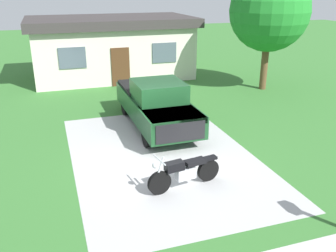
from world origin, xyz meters
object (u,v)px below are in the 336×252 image
object	(u,v)px
shade_tree	(270,11)
neighbor_house	(112,47)
pickup_truck	(155,103)
motorcycle	(184,172)

from	to	relation	value
shade_tree	neighbor_house	distance (m)	9.29
pickup_truck	neighbor_house	world-z (taller)	neighbor_house
pickup_truck	shade_tree	size ratio (longest dim) A/B	0.93
motorcycle	neighbor_house	size ratio (longest dim) A/B	0.23
shade_tree	motorcycle	bearing A→B (deg)	-132.54
shade_tree	neighbor_house	xyz separation A→B (m)	(-7.12, 5.54, -2.22)
shade_tree	neighbor_house	size ratio (longest dim) A/B	0.63
motorcycle	shade_tree	world-z (taller)	shade_tree
motorcycle	pickup_truck	world-z (taller)	pickup_truck
pickup_truck	neighbor_house	xyz separation A→B (m)	(-0.07, 9.04, 0.84)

